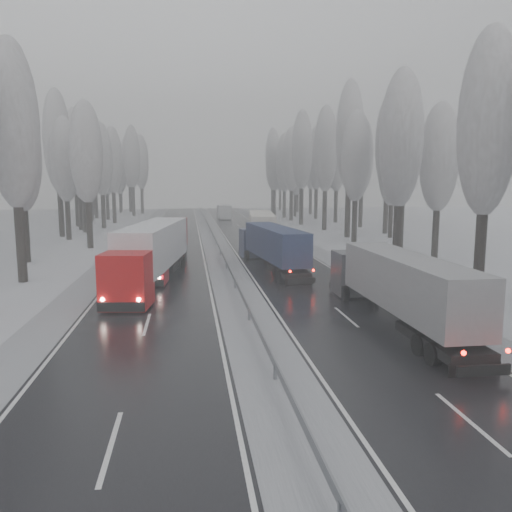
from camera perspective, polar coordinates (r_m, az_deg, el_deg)
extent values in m
plane|color=silver|center=(15.26, 4.91, -19.60)|extent=(260.00, 260.00, 0.00)
cube|color=black|center=(44.50, 3.16, -0.90)|extent=(7.50, 200.00, 0.03)
cube|color=black|center=(43.79, -10.47, -1.18)|extent=(7.50, 200.00, 0.03)
cube|color=#A9ABB1|center=(43.83, -3.60, -1.04)|extent=(3.00, 200.00, 0.04)
cube|color=#A9ABB1|center=(45.68, 9.27, -0.75)|extent=(2.40, 200.00, 0.04)
cube|color=#A9ABB1|center=(44.32, -16.88, -1.28)|extent=(2.40, 200.00, 0.04)
cube|color=slate|center=(43.74, -3.61, -0.29)|extent=(0.06, 200.00, 0.32)
cube|color=slate|center=(41.82, -3.41, -1.10)|extent=(0.12, 0.12, 0.60)
cube|color=slate|center=(73.53, -5.27, 2.95)|extent=(0.12, 0.12, 0.60)
cylinder|color=black|center=(34.27, 24.21, 0.32)|extent=(0.68, 0.68, 5.60)
ellipsoid|color=gray|center=(34.19, 25.03, 13.72)|extent=(3.60, 3.60, 11.45)
cylinder|color=black|center=(44.04, 15.85, 2.37)|extent=(0.68, 0.68, 5.62)
ellipsoid|color=gray|center=(43.99, 16.27, 12.82)|extent=(3.60, 3.60, 11.48)
cylinder|color=black|center=(50.04, 19.82, 2.48)|extent=(0.64, 0.64, 4.94)
ellipsoid|color=gray|center=(49.88, 20.23, 10.56)|extent=(3.60, 3.60, 10.09)
cylinder|color=black|center=(52.83, 15.73, 3.15)|extent=(0.66, 0.66, 5.32)
ellipsoid|color=gray|center=(52.73, 16.06, 11.41)|extent=(3.60, 3.60, 10.88)
cylinder|color=black|center=(57.33, 16.22, 4.01)|extent=(0.72, 0.72, 6.31)
ellipsoid|color=gray|center=(57.42, 16.59, 13.02)|extent=(3.60, 3.60, 12.90)
cylinder|color=black|center=(62.23, 11.19, 4.07)|extent=(0.67, 0.67, 5.38)
ellipsoid|color=gray|center=(62.15, 11.39, 11.14)|extent=(3.60, 3.60, 10.98)
cylinder|color=black|center=(68.21, 15.12, 3.97)|extent=(0.62, 0.62, 4.59)
ellipsoid|color=gray|center=(68.06, 15.33, 9.48)|extent=(3.60, 3.60, 9.39)
cylinder|color=black|center=(67.58, 10.44, 5.08)|extent=(0.76, 0.76, 6.95)
ellipsoid|color=gray|center=(67.77, 10.66, 13.48)|extent=(3.60, 3.60, 14.19)
cylinder|color=black|center=(73.72, 14.60, 5.07)|extent=(0.74, 0.74, 6.59)
ellipsoid|color=gray|center=(73.83, 14.88, 12.38)|extent=(3.60, 3.60, 13.46)
cylinder|color=black|center=(77.31, 7.84, 5.31)|extent=(0.72, 0.72, 6.37)
ellipsoid|color=gray|center=(77.38, 7.98, 12.06)|extent=(3.60, 3.60, 13.01)
cylinder|color=black|center=(83.28, 11.87, 5.29)|extent=(0.70, 0.70, 5.97)
ellipsoid|color=gray|center=(83.29, 12.05, 11.16)|extent=(3.60, 3.60, 12.20)
cylinder|color=black|center=(87.35, 5.19, 5.79)|extent=(0.74, 0.74, 6.65)
ellipsoid|color=gray|center=(87.46, 5.28, 12.02)|extent=(3.60, 3.60, 13.59)
cylinder|color=black|center=(93.11, 9.09, 5.72)|extent=(0.71, 0.71, 6.14)
ellipsoid|color=gray|center=(93.14, 9.22, 11.11)|extent=(3.60, 3.60, 12.54)
cylinder|color=black|center=(96.93, 4.04, 5.87)|extent=(0.71, 0.71, 6.05)
ellipsoid|color=gray|center=(96.95, 4.09, 10.99)|extent=(3.60, 3.60, 12.37)
cylinder|color=black|center=(102.16, 6.86, 6.03)|extent=(0.72, 0.72, 6.30)
ellipsoid|color=gray|center=(102.20, 6.94, 11.07)|extent=(3.60, 3.60, 12.87)
cylinder|color=black|center=(104.31, 3.24, 6.00)|extent=(0.70, 0.70, 5.88)
ellipsoid|color=gray|center=(104.31, 3.28, 10.61)|extent=(3.60, 3.60, 12.00)
cylinder|color=black|center=(108.87, 4.47, 5.82)|extent=(0.64, 0.64, 4.86)
ellipsoid|color=gray|center=(108.79, 4.51, 9.47)|extent=(3.60, 3.60, 9.92)
cylinder|color=black|center=(111.13, 2.09, 6.18)|extent=(0.70, 0.70, 5.98)
ellipsoid|color=gray|center=(111.14, 2.11, 10.58)|extent=(3.60, 3.60, 12.21)
cylinder|color=black|center=(116.92, 6.24, 6.29)|extent=(0.71, 0.71, 6.19)
ellipsoid|color=gray|center=(116.95, 6.31, 10.62)|extent=(3.60, 3.60, 12.64)
cylinder|color=black|center=(121.03, 1.91, 6.56)|extent=(0.75, 0.75, 6.86)
ellipsoid|color=gray|center=(121.13, 1.94, 11.20)|extent=(3.60, 3.60, 14.01)
cylinder|color=black|center=(126.31, 4.76, 6.32)|extent=(0.68, 0.68, 5.55)
ellipsoid|color=gray|center=(126.28, 4.80, 9.91)|extent=(3.60, 3.60, 11.33)
cylinder|color=black|center=(131.74, 1.88, 6.54)|extent=(0.71, 0.71, 6.09)
ellipsoid|color=gray|center=(131.76, 1.90, 10.33)|extent=(3.60, 3.60, 12.45)
cylinder|color=black|center=(136.18, 2.78, 6.47)|extent=(0.67, 0.67, 5.49)
ellipsoid|color=gray|center=(136.15, 2.80, 9.76)|extent=(3.60, 3.60, 11.21)
cylinder|color=black|center=(39.84, -25.31, 1.44)|extent=(0.69, 0.69, 5.83)
ellipsoid|color=gray|center=(39.82, -26.07, 13.43)|extent=(3.60, 3.60, 11.92)
cylinder|color=black|center=(49.80, -24.83, 2.23)|extent=(0.65, 0.65, 5.03)
ellipsoid|color=gray|center=(49.65, -25.35, 10.50)|extent=(3.60, 3.60, 10.28)
cylinder|color=black|center=(58.08, -18.50, 3.53)|extent=(0.67, 0.67, 5.44)
ellipsoid|color=gray|center=(58.01, -18.86, 11.19)|extent=(3.60, 3.60, 11.11)
cylinder|color=black|center=(63.87, -24.83, 3.72)|extent=(0.69, 0.69, 5.72)
ellipsoid|color=gray|center=(63.84, -25.28, 11.04)|extent=(3.60, 3.60, 11.69)
cylinder|color=black|center=(67.76, -20.68, 3.96)|extent=(0.66, 0.66, 5.23)
ellipsoid|color=gray|center=(67.67, -21.01, 10.27)|extent=(3.60, 3.60, 10.68)
cylinder|color=black|center=(72.01, -21.39, 4.70)|extent=(0.74, 0.74, 6.60)
ellipsoid|color=gray|center=(72.13, -21.80, 12.19)|extent=(3.60, 3.60, 13.49)
cylinder|color=black|center=(77.13, -19.01, 4.49)|extent=(0.65, 0.65, 5.16)
ellipsoid|color=gray|center=(77.05, -19.27, 9.96)|extent=(3.60, 3.60, 10.54)
cylinder|color=black|center=(81.31, -19.43, 4.86)|extent=(0.69, 0.69, 5.79)
ellipsoid|color=gray|center=(81.30, -19.72, 10.69)|extent=(3.60, 3.60, 11.84)
cylinder|color=black|center=(83.48, -17.05, 5.00)|extent=(0.68, 0.68, 5.64)
ellipsoid|color=gray|center=(83.45, -17.29, 10.53)|extent=(3.60, 3.60, 11.53)
cylinder|color=black|center=(88.29, -19.75, 5.33)|extent=(0.73, 0.73, 6.56)
ellipsoid|color=gray|center=(88.37, -20.06, 11.40)|extent=(3.60, 3.60, 13.40)
cylinder|color=black|center=(93.39, -15.90, 5.41)|extent=(0.69, 0.69, 5.79)
ellipsoid|color=gray|center=(93.38, -16.10, 10.48)|extent=(3.60, 3.60, 11.84)
cylinder|color=black|center=(98.09, -18.34, 5.68)|extent=(0.74, 0.74, 6.65)
ellipsoid|color=gray|center=(98.18, -18.60, 11.22)|extent=(3.60, 3.60, 13.58)
cylinder|color=black|center=(103.02, -16.59, 5.43)|extent=(0.65, 0.65, 5.12)
ellipsoid|color=gray|center=(102.96, -16.77, 9.50)|extent=(3.60, 3.60, 10.46)
cylinder|color=black|center=(107.43, -17.80, 5.68)|extent=(0.69, 0.69, 5.84)
ellipsoid|color=gray|center=(107.42, -18.00, 10.12)|extent=(3.60, 3.60, 11.92)
cylinder|color=black|center=(113.18, -13.83, 6.16)|extent=(0.74, 0.74, 6.67)
ellipsoid|color=gray|center=(113.27, -14.00, 10.98)|extent=(3.60, 3.60, 13.63)
cylinder|color=black|center=(118.45, -18.04, 5.99)|extent=(0.72, 0.72, 6.31)
ellipsoid|color=gray|center=(118.49, -18.24, 10.34)|extent=(3.60, 3.60, 12.88)
cylinder|color=black|center=(122.43, -12.88, 6.25)|extent=(0.72, 0.72, 6.29)
ellipsoid|color=gray|center=(122.47, -13.02, 10.45)|extent=(3.60, 3.60, 12.84)
cylinder|color=black|center=(127.05, -15.24, 5.91)|extent=(0.64, 0.64, 4.86)
ellipsoid|color=gray|center=(126.98, -15.36, 9.04)|extent=(3.60, 3.60, 9.92)
cylinder|color=black|center=(129.33, -14.18, 6.38)|extent=(0.74, 0.74, 6.63)
ellipsoid|color=gray|center=(129.40, -14.33, 10.57)|extent=(3.60, 3.60, 13.54)
cylinder|color=black|center=(133.65, -15.17, 6.22)|extent=(0.69, 0.69, 5.79)
ellipsoid|color=gray|center=(133.64, -15.31, 9.76)|extent=(3.60, 3.60, 11.82)
cube|color=#48494D|center=(31.75, 11.41, -2.11)|extent=(2.25, 2.34, 2.69)
cube|color=black|center=(32.68, 10.79, -0.68)|extent=(2.06, 0.10, 0.90)
cube|color=black|center=(33.07, 10.66, -3.57)|extent=(2.24, 0.15, 0.45)
cube|color=slate|center=(25.21, 16.71, -2.82)|extent=(2.35, 11.66, 2.51)
cube|color=black|center=(20.69, 23.35, -11.11)|extent=(2.06, 0.12, 0.40)
cube|color=black|center=(22.81, 19.92, -8.65)|extent=(2.00, 4.94, 0.40)
cube|color=black|center=(21.15, 22.62, -11.17)|extent=(2.06, 0.06, 0.54)
cylinder|color=black|center=(30.98, 10.14, -4.25)|extent=(0.32, 0.93, 0.93)
cylinder|color=black|center=(31.61, 13.40, -4.09)|extent=(0.32, 0.93, 0.93)
cylinder|color=black|center=(22.15, 18.14, -9.63)|extent=(0.32, 0.93, 0.93)
cylinder|color=black|center=(23.02, 22.41, -9.17)|extent=(0.32, 0.93, 0.93)
cylinder|color=black|center=(21.17, 19.54, -10.54)|extent=(0.32, 0.93, 0.93)
cylinder|color=black|center=(22.08, 23.95, -10.01)|extent=(0.32, 0.93, 0.93)
sphere|color=#FF0C05|center=(20.00, 21.45, -9.51)|extent=(0.18, 0.18, 0.18)
sphere|color=#FF0C05|center=(20.87, 25.58, -9.02)|extent=(0.18, 0.18, 0.18)
sphere|color=white|center=(32.77, 9.25, -3.01)|extent=(0.20, 0.20, 0.20)
sphere|color=white|center=(33.30, 12.05, -2.90)|extent=(0.20, 0.20, 0.20)
cube|color=#1B2243|center=(47.21, -0.17, 1.42)|extent=(2.45, 2.53, 2.65)
cube|color=black|center=(48.21, -0.49, 2.30)|extent=(2.03, 0.31, 0.88)
cube|color=black|center=(48.50, -0.51, 0.34)|extent=(2.21, 0.37, 0.44)
cube|color=#161A3D|center=(40.49, 2.15, 1.58)|extent=(3.50, 11.67, 2.48)
cube|color=black|center=(35.31, 4.73, -2.56)|extent=(2.03, 0.33, 0.40)
cube|color=black|center=(37.72, 3.47, -1.58)|extent=(2.47, 5.05, 0.40)
cube|color=black|center=(35.80, 4.48, -2.70)|extent=(2.03, 0.28, 0.53)
cylinder|color=black|center=(46.45, -1.08, 0.06)|extent=(0.41, 0.95, 0.92)
cylinder|color=black|center=(46.89, 1.13, 0.13)|extent=(0.41, 0.95, 0.92)
cylinder|color=black|center=(37.16, 2.26, -2.04)|extent=(0.41, 0.95, 0.92)
cylinder|color=black|center=(37.71, 4.97, -1.91)|extent=(0.41, 0.95, 0.92)
cylinder|color=black|center=(36.07, 2.77, -2.36)|extent=(0.41, 0.95, 0.92)
cylinder|color=black|center=(36.64, 5.55, -2.22)|extent=(0.41, 0.95, 0.92)
sphere|color=#FF0C05|center=(34.87, 3.47, -1.51)|extent=(0.18, 0.18, 0.18)
sphere|color=#FF0C05|center=(35.40, 6.06, -1.39)|extent=(0.18, 0.18, 0.18)
sphere|color=white|center=(48.29, -1.49, 0.72)|extent=(0.19, 0.19, 0.19)
sphere|color=white|center=(48.68, 0.44, 0.79)|extent=(0.19, 0.19, 0.19)
cube|color=beige|center=(62.16, 0.35, 3.20)|extent=(2.66, 2.74, 2.88)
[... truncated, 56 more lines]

